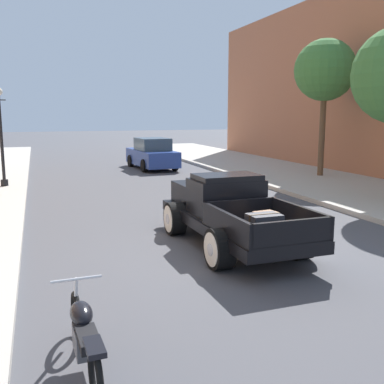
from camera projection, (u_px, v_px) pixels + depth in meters
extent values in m
plane|color=#47474C|center=(237.00, 248.00, 10.03)|extent=(140.00, 140.00, 0.00)
cube|color=black|center=(232.00, 222.00, 10.14)|extent=(1.88, 4.94, 0.24)
cube|color=black|center=(226.00, 197.00, 10.37)|extent=(1.59, 1.14, 0.80)
cube|color=black|center=(227.00, 177.00, 10.25)|extent=(1.46, 0.97, 0.12)
cube|color=#3D4C5B|center=(216.00, 186.00, 10.87)|extent=(1.33, 0.07, 0.44)
cube|color=black|center=(205.00, 193.00, 11.59)|extent=(1.36, 1.53, 0.52)
cube|color=silver|center=(194.00, 189.00, 12.34)|extent=(0.68, 0.12, 0.47)
cube|color=black|center=(263.00, 231.00, 8.82)|extent=(1.74, 2.14, 0.04)
cube|color=black|center=(225.00, 223.00, 8.50)|extent=(0.13, 2.10, 0.44)
cube|color=black|center=(299.00, 217.00, 9.06)|extent=(0.13, 2.10, 0.44)
cube|color=black|center=(292.00, 233.00, 7.85)|extent=(1.62, 0.12, 0.44)
cube|color=black|center=(240.00, 210.00, 9.71)|extent=(1.62, 0.12, 0.44)
cylinder|color=black|center=(175.00, 218.00, 11.10)|extent=(0.38, 0.81, 0.80)
cylinder|color=silver|center=(168.00, 219.00, 11.03)|extent=(0.03, 0.66, 0.66)
cylinder|color=silver|center=(168.00, 219.00, 11.03)|extent=(0.03, 0.24, 0.24)
cylinder|color=black|center=(241.00, 213.00, 11.71)|extent=(0.38, 0.81, 0.80)
cylinder|color=silver|center=(247.00, 212.00, 11.78)|extent=(0.03, 0.66, 0.66)
cylinder|color=silver|center=(248.00, 212.00, 11.78)|extent=(0.03, 0.24, 0.24)
cylinder|color=black|center=(220.00, 249.00, 8.61)|extent=(0.38, 0.81, 0.80)
cylinder|color=silver|center=(211.00, 250.00, 8.54)|extent=(0.03, 0.66, 0.66)
cylinder|color=silver|center=(210.00, 250.00, 8.54)|extent=(0.03, 0.24, 0.24)
cylinder|color=black|center=(300.00, 240.00, 9.22)|extent=(0.38, 0.81, 0.80)
cylinder|color=silver|center=(308.00, 239.00, 9.29)|extent=(0.03, 0.66, 0.66)
cylinder|color=silver|center=(308.00, 239.00, 9.29)|extent=(0.03, 0.24, 0.24)
cube|color=#2D2D33|center=(264.00, 225.00, 8.40)|extent=(0.61, 0.45, 0.40)
cube|color=#3D2D1E|center=(264.00, 225.00, 8.40)|extent=(0.62, 0.07, 0.42)
cube|color=brown|center=(266.00, 219.00, 9.14)|extent=(0.48, 0.38, 0.28)
torus|color=black|center=(76.00, 317.00, 5.86)|extent=(0.10, 0.67, 0.67)
torus|color=black|center=(96.00, 377.00, 4.53)|extent=(0.10, 0.67, 0.67)
cube|color=#4C4C51|center=(85.00, 341.00, 5.14)|extent=(0.26, 0.45, 0.28)
ellipsoid|color=black|center=(81.00, 313.00, 5.33)|extent=(0.28, 0.53, 0.24)
cube|color=black|center=(88.00, 339.00, 4.89)|extent=(0.24, 0.57, 0.10)
cylinder|color=silver|center=(76.00, 297.00, 5.76)|extent=(0.06, 0.25, 0.58)
cylinder|color=silver|center=(76.00, 279.00, 5.60)|extent=(0.62, 0.06, 0.04)
cube|color=black|center=(94.00, 347.00, 4.48)|extent=(0.20, 0.41, 0.06)
cube|color=#284293|center=(152.00, 157.00, 24.37)|extent=(2.02, 4.41, 0.80)
cube|color=#384C5B|center=(153.00, 144.00, 24.11)|extent=(1.66, 2.10, 0.64)
cylinder|color=black|center=(131.00, 161.00, 25.27)|extent=(0.27, 0.67, 0.66)
cylinder|color=black|center=(159.00, 160.00, 25.90)|extent=(0.27, 0.67, 0.66)
cylinder|color=black|center=(144.00, 166.00, 22.93)|extent=(0.27, 0.67, 0.66)
cylinder|color=black|center=(175.00, 164.00, 23.56)|extent=(0.27, 0.67, 0.66)
cylinder|color=black|center=(4.00, 183.00, 17.68)|extent=(0.28, 0.28, 0.24)
cylinder|color=black|center=(1.00, 138.00, 17.39)|extent=(0.12, 0.12, 3.20)
cylinder|color=brown|center=(322.00, 135.00, 20.39)|extent=(0.26, 0.26, 3.66)
sphere|color=#3D7538|center=(325.00, 70.00, 19.90)|extent=(2.69, 2.69, 2.69)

